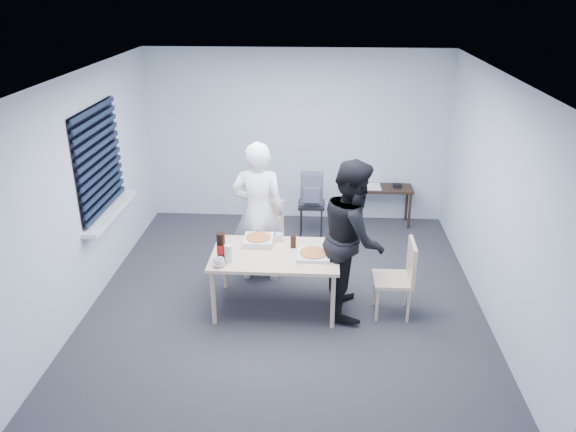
# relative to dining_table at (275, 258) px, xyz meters

# --- Properties ---
(room) EXTENTS (5.00, 5.00, 5.00)m
(room) POSITION_rel_dining_table_xyz_m (-2.08, 0.59, 0.82)
(room) COLOR #2D2D31
(room) RESTS_ON ground
(dining_table) EXTENTS (1.41, 0.89, 0.69)m
(dining_table) POSITION_rel_dining_table_xyz_m (0.00, 0.00, 0.00)
(dining_table) COLOR beige
(dining_table) RESTS_ON ground
(chair_far) EXTENTS (0.42, 0.42, 0.89)m
(chair_far) POSITION_rel_dining_table_xyz_m (-0.19, 0.99, -0.11)
(chair_far) COLOR beige
(chair_far) RESTS_ON ground
(chair_right) EXTENTS (0.42, 0.42, 0.89)m
(chair_right) POSITION_rel_dining_table_xyz_m (1.39, -0.07, -0.11)
(chair_right) COLOR beige
(chair_right) RESTS_ON ground
(person_white) EXTENTS (0.65, 0.42, 1.77)m
(person_white) POSITION_rel_dining_table_xyz_m (-0.26, 0.69, 0.26)
(person_white) COLOR white
(person_white) RESTS_ON ground
(person_black) EXTENTS (0.47, 0.86, 1.77)m
(person_black) POSITION_rel_dining_table_xyz_m (0.85, 0.03, 0.26)
(person_black) COLOR black
(person_black) RESTS_ON ground
(side_table) EXTENTS (0.90, 0.40, 0.60)m
(side_table) POSITION_rel_dining_table_xyz_m (1.42, 2.47, -0.11)
(side_table) COLOR black
(side_table) RESTS_ON ground
(stool) EXTENTS (0.37, 0.37, 0.52)m
(stool) POSITION_rel_dining_table_xyz_m (0.37, 1.94, -0.22)
(stool) COLOR black
(stool) RESTS_ON ground
(backpack) EXTENTS (0.32, 0.24, 0.45)m
(backpack) POSITION_rel_dining_table_xyz_m (0.37, 1.93, 0.12)
(backpack) COLOR slate
(backpack) RESTS_ON stool
(pizza_box_a) EXTENTS (0.33, 0.33, 0.08)m
(pizza_box_a) POSITION_rel_dining_table_xyz_m (-0.21, 0.24, 0.10)
(pizza_box_a) COLOR silver
(pizza_box_a) RESTS_ON dining_table
(pizza_box_b) EXTENTS (0.36, 0.36, 0.05)m
(pizza_box_b) POSITION_rel_dining_table_xyz_m (0.42, -0.05, 0.08)
(pizza_box_b) COLOR silver
(pizza_box_b) RESTS_ON dining_table
(mug_a) EXTENTS (0.17, 0.17, 0.10)m
(mug_a) POSITION_rel_dining_table_xyz_m (-0.57, -0.35, 0.11)
(mug_a) COLOR white
(mug_a) RESTS_ON dining_table
(mug_b) EXTENTS (0.10, 0.10, 0.09)m
(mug_b) POSITION_rel_dining_table_xyz_m (0.02, 0.32, 0.11)
(mug_b) COLOR white
(mug_b) RESTS_ON dining_table
(cola_glass) EXTENTS (0.07, 0.07, 0.14)m
(cola_glass) POSITION_rel_dining_table_xyz_m (0.19, 0.16, 0.13)
(cola_glass) COLOR black
(cola_glass) RESTS_ON dining_table
(soda_bottle) EXTENTS (0.10, 0.10, 0.32)m
(soda_bottle) POSITION_rel_dining_table_xyz_m (-0.57, -0.19, 0.21)
(soda_bottle) COLOR black
(soda_bottle) RESTS_ON dining_table
(plastic_cups) EXTENTS (0.09, 0.09, 0.20)m
(plastic_cups) POSITION_rel_dining_table_xyz_m (-0.48, -0.23, 0.16)
(plastic_cups) COLOR silver
(plastic_cups) RESTS_ON dining_table
(rubber_band) EXTENTS (0.07, 0.07, 0.00)m
(rubber_band) POSITION_rel_dining_table_xyz_m (0.27, -0.30, 0.06)
(rubber_band) COLOR red
(rubber_band) RESTS_ON dining_table
(papers) EXTENTS (0.34, 0.40, 0.01)m
(papers) POSITION_rel_dining_table_xyz_m (1.27, 2.48, -0.02)
(papers) COLOR white
(papers) RESTS_ON side_table
(black_box) EXTENTS (0.13, 0.10, 0.05)m
(black_box) POSITION_rel_dining_table_xyz_m (1.64, 2.48, -0.00)
(black_box) COLOR black
(black_box) RESTS_ON side_table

